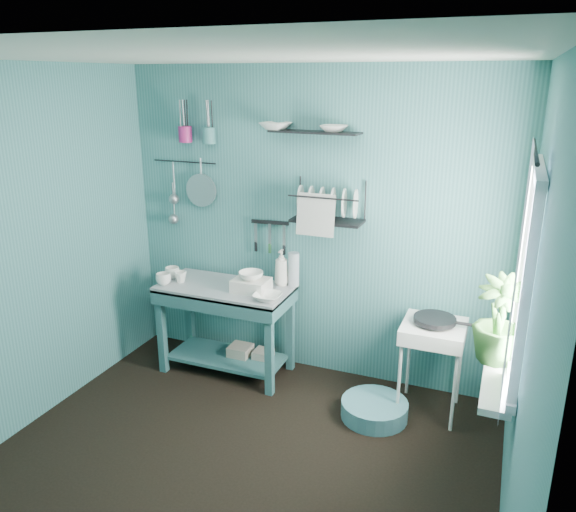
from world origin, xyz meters
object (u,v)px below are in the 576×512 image
at_px(wash_tub, 251,285).
at_px(mug_left, 164,279).
at_px(work_counter, 226,329).
at_px(hotplate_stand, 430,368).
at_px(soap_bottle, 281,268).
at_px(dish_rack, 328,202).
at_px(colander, 201,190).
at_px(water_bottle, 294,269).
at_px(frying_pan, 435,319).
at_px(mug_right, 172,273).
at_px(storage_tin_large, 241,357).
at_px(floor_basin, 374,409).
at_px(utensil_cup_teal, 209,135).
at_px(storage_tin_small, 263,361).
at_px(potted_plant, 499,320).
at_px(mug_mid, 181,277).
at_px(utensil_cup_magenta, 185,134).

bearing_deg(wash_tub, mug_left, -169.14).
bearing_deg(work_counter, mug_left, -166.30).
bearing_deg(hotplate_stand, soap_bottle, 159.86).
relative_size(work_counter, dish_rack, 1.97).
xyz_separation_m(hotplate_stand, colander, (-2.03, 0.27, 1.13)).
bearing_deg(water_bottle, frying_pan, -10.16).
bearing_deg(colander, wash_tub, -26.93).
distance_m(mug_right, frying_pan, 2.19).
bearing_deg(dish_rack, hotplate_stand, -17.00).
xyz_separation_m(storage_tin_large, floor_basin, (1.24, -0.28, -0.04)).
bearing_deg(wash_tub, colander, 153.07).
bearing_deg(work_counter, wash_tub, -9.31).
xyz_separation_m(utensil_cup_teal, storage_tin_small, (0.54, -0.17, -1.85)).
bearing_deg(potted_plant, colander, 159.46).
distance_m(mug_right, dish_rack, 1.48).
bearing_deg(utensil_cup_teal, mug_mid, -114.47).
height_order(water_bottle, storage_tin_large, water_bottle).
bearing_deg(colander, storage_tin_large, -27.55).
bearing_deg(frying_pan, storage_tin_large, 178.60).
distance_m(water_bottle, colander, 1.04).
bearing_deg(colander, mug_left, -106.39).
distance_m(mug_left, mug_mid, 0.14).
bearing_deg(hotplate_stand, potted_plant, -68.52).
bearing_deg(floor_basin, work_counter, 170.35).
bearing_deg(work_counter, floor_basin, -14.38).
height_order(mug_mid, storage_tin_small, mug_mid).
bearing_deg(storage_tin_large, soap_bottle, 25.11).
distance_m(soap_bottle, potted_plant, 1.89).
bearing_deg(storage_tin_large, utensil_cup_teal, 148.75).
height_order(soap_bottle, frying_pan, soap_bottle).
bearing_deg(potted_plant, water_bottle, 151.66).
bearing_deg(storage_tin_large, hotplate_stand, -1.40).
xyz_separation_m(soap_bottle, utensil_cup_magenta, (-0.88, 0.05, 1.03)).
height_order(mug_mid, colander, colander).
xyz_separation_m(utensil_cup_magenta, storage_tin_small, (0.76, -0.17, -1.85)).
relative_size(colander, potted_plant, 0.55).
relative_size(soap_bottle, storage_tin_small, 1.49).
bearing_deg(water_bottle, floor_basin, -28.73).
relative_size(water_bottle, colander, 1.00).
relative_size(dish_rack, potted_plant, 1.07).
bearing_deg(mug_right, wash_tub, -1.53).
bearing_deg(water_bottle, storage_tin_large, -157.96).
relative_size(potted_plant, storage_tin_large, 2.33).
relative_size(soap_bottle, utensil_cup_magenta, 2.30).
distance_m(work_counter, wash_tub, 0.50).
relative_size(mug_left, colander, 0.44).
height_order(soap_bottle, utensil_cup_magenta, utensil_cup_magenta).
height_order(water_bottle, frying_pan, water_bottle).
bearing_deg(frying_pan, floor_basin, -145.69).
height_order(hotplate_stand, potted_plant, potted_plant).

